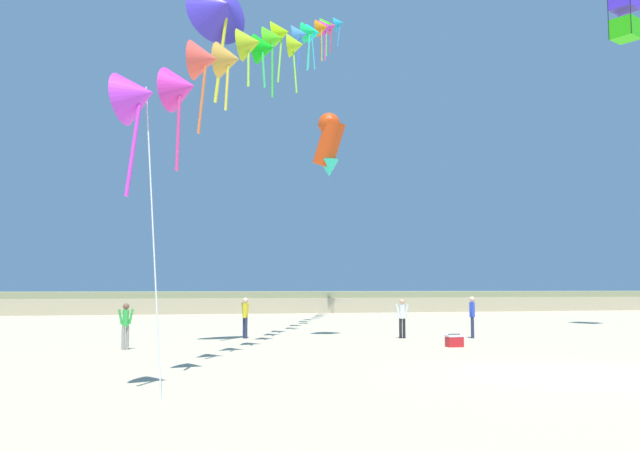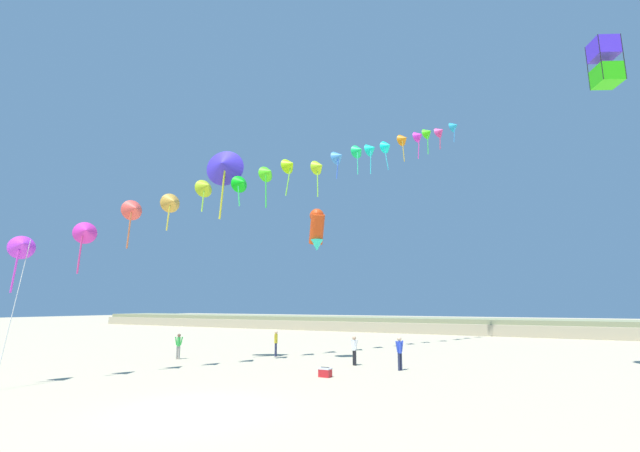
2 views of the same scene
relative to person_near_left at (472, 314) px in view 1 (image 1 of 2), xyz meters
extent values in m
plane|color=#C1B28E|center=(-3.17, -11.52, -1.01)|extent=(240.00, 240.00, 0.00)
cube|color=tan|center=(-3.17, 32.99, -0.39)|extent=(120.00, 9.29, 1.24)
cube|color=gray|center=(-3.17, 32.99, 0.41)|extent=(120.00, 7.90, 0.71)
cylinder|color=#282D4C|center=(0.03, 0.07, -0.57)|extent=(0.13, 0.13, 0.88)
cylinder|color=#282D4C|center=(-0.03, -0.07, -0.57)|extent=(0.13, 0.13, 0.88)
cylinder|color=blue|center=(0.00, 0.00, 0.18)|extent=(0.23, 0.23, 0.62)
cylinder|color=blue|center=(0.08, 0.18, 0.23)|extent=(0.16, 0.22, 0.59)
cylinder|color=blue|center=(-0.08, -0.18, 0.23)|extent=(0.16, 0.22, 0.59)
sphere|color=beige|center=(0.00, 0.00, 0.62)|extent=(0.24, 0.24, 0.24)
cylinder|color=black|center=(-2.96, 0.65, -0.59)|extent=(0.12, 0.12, 0.82)
cylinder|color=black|center=(-2.83, 0.58, -0.59)|extent=(0.12, 0.12, 0.82)
cylinder|color=white|center=(-2.89, 0.61, 0.11)|extent=(0.22, 0.22, 0.58)
cylinder|color=white|center=(-3.06, 0.69, 0.15)|extent=(0.21, 0.16, 0.55)
cylinder|color=white|center=(-2.72, 0.53, 0.15)|extent=(0.21, 0.16, 0.55)
sphere|color=tan|center=(-2.89, 0.61, 0.52)|extent=(0.22, 0.22, 0.22)
cylinder|color=gray|center=(-14.00, -2.16, -0.61)|extent=(0.12, 0.12, 0.80)
cylinder|color=gray|center=(-13.86, -2.11, -0.61)|extent=(0.12, 0.12, 0.80)
cylinder|color=green|center=(-13.93, -2.13, 0.07)|extent=(0.21, 0.21, 0.56)
cylinder|color=green|center=(-14.10, -2.20, 0.12)|extent=(0.20, 0.14, 0.54)
cylinder|color=green|center=(-13.76, -2.07, 0.12)|extent=(0.20, 0.14, 0.54)
sphere|color=brown|center=(-13.93, -2.13, 0.47)|extent=(0.22, 0.22, 0.22)
cylinder|color=#282D4C|center=(-9.33, 2.15, -0.58)|extent=(0.12, 0.12, 0.85)
cylinder|color=#282D4C|center=(-9.28, 2.01, -0.58)|extent=(0.12, 0.12, 0.85)
cylinder|color=yellow|center=(-9.30, 2.08, 0.15)|extent=(0.22, 0.22, 0.60)
cylinder|color=yellow|center=(-9.38, 2.26, 0.19)|extent=(0.16, 0.22, 0.57)
cylinder|color=yellow|center=(-9.23, 1.90, 0.19)|extent=(0.16, 0.22, 0.57)
sphere|color=beige|center=(-9.30, 2.08, 0.57)|extent=(0.23, 0.23, 0.23)
cone|color=#C535DD|center=(-13.37, -12.30, 5.03)|extent=(1.24, 1.36, 1.20)
cylinder|color=#E539D5|center=(-13.42, -12.44, 3.86)|extent=(0.29, 0.10, 1.88)
cone|color=#DD2FAA|center=(-12.43, -10.02, 5.93)|extent=(1.21, 1.34, 1.15)
cylinder|color=#E53989|center=(-12.48, -10.16, 4.79)|extent=(0.12, 0.12, 1.85)
cone|color=#F14F43|center=(-11.76, -7.92, 7.40)|extent=(1.05, 1.28, 1.11)
cylinder|color=orange|center=(-11.81, -8.06, 6.23)|extent=(0.25, 0.12, 1.90)
cone|color=gold|center=(-10.92, -6.14, 8.06)|extent=(1.12, 1.30, 1.11)
cylinder|color=yellow|center=(-10.98, -6.28, 7.14)|extent=(0.15, 0.14, 1.42)
cone|color=#A6C31D|center=(-10.06, -4.43, 9.26)|extent=(1.17, 1.33, 1.18)
cylinder|color=#9DE539|center=(-10.11, -4.57, 8.38)|extent=(0.09, 0.17, 1.31)
cone|color=#0BC714|center=(-9.22, -2.23, 9.94)|extent=(1.13, 1.31, 1.11)
cylinder|color=#39E56A|center=(-9.28, -2.37, 9.07)|extent=(0.18, 0.15, 1.30)
cone|color=#4CE81A|center=(-8.58, -0.27, 11.06)|extent=(1.17, 1.33, 1.17)
cylinder|color=#39E539|center=(-8.63, -0.41, 9.74)|extent=(0.10, 0.16, 2.20)
cone|color=#9FE80C|center=(-7.97, 1.47, 12.03)|extent=(1.14, 1.31, 1.18)
cylinder|color=#83E539|center=(-8.03, 1.33, 10.78)|extent=(0.26, 0.32, 2.04)
cone|color=#A9DD1A|center=(-6.87, 3.71, 12.38)|extent=(1.09, 1.29, 1.14)
cylinder|color=#8EE539|center=(-6.92, 3.57, 11.10)|extent=(0.21, 0.26, 2.12)
cone|color=#3E8DDA|center=(-6.25, 5.76, 13.69)|extent=(1.15, 1.30, 1.20)
cylinder|color=blue|center=(-6.30, 5.62, 12.68)|extent=(0.24, 0.08, 1.58)
cone|color=#12D661|center=(-5.35, 7.62, 14.63)|extent=(1.17, 1.32, 1.13)
cylinder|color=#39E5A8|center=(-5.40, 7.48, 13.52)|extent=(0.13, 0.16, 1.80)
cone|color=#10E3BD|center=(-4.96, 9.47, 15.32)|extent=(1.14, 1.29, 1.21)
cylinder|color=#39DBE5|center=(-5.02, 9.33, 14.12)|extent=(0.19, 0.19, 1.97)
cone|color=#0CEED5|center=(-4.25, 11.40, 16.09)|extent=(1.14, 1.31, 1.11)
cylinder|color=#39CFE5|center=(-4.30, 11.26, 14.87)|extent=(0.30, 0.29, 1.98)
cone|color=orange|center=(-3.28, 13.29, 17.23)|extent=(1.18, 1.33, 1.14)
cylinder|color=gold|center=(-3.34, 13.15, 16.05)|extent=(0.15, 0.27, 1.93)
cone|color=#DC2CC6|center=(-2.47, 15.58, 18.23)|extent=(1.22, 1.34, 1.20)
cylinder|color=#E539A7|center=(-2.53, 15.44, 16.94)|extent=(0.19, 0.28, 2.13)
cone|color=#41EB10|center=(-1.99, 17.25, 19.07)|extent=(1.28, 1.37, 1.22)
cylinder|color=#39E53C|center=(-2.05, 17.11, 17.82)|extent=(0.11, 0.18, 2.06)
cone|color=#E23A8A|center=(-1.21, 19.17, 19.77)|extent=(1.33, 1.40, 1.23)
cylinder|color=#E53961|center=(-1.26, 19.03, 18.68)|extent=(0.15, 0.09, 1.73)
cone|color=#20A1C4|center=(-0.11, 21.05, 20.82)|extent=(1.22, 1.34, 1.22)
cylinder|color=#3997E5|center=(-0.16, 20.91, 19.81)|extent=(0.24, 0.08, 1.57)
cylinder|color=silver|center=(-12.99, -12.52, 2.15)|extent=(0.48, 0.96, 6.31)
cone|color=#4231C8|center=(-10.82, -2.14, 11.36)|extent=(2.74, 2.05, 2.59)
cone|color=yellow|center=(-10.82, -2.14, 11.38)|extent=(1.53, 1.18, 1.43)
cylinder|color=yellow|center=(-10.82, -2.14, 9.40)|extent=(0.47, 0.22, 3.17)
cylinder|color=#DD4113|center=(-5.83, 1.47, 7.29)|extent=(1.71, 1.73, 2.14)
sphere|color=#DD4113|center=(-5.83, 1.47, 8.16)|extent=(0.95, 0.95, 0.95)
cone|color=#2DE5BF|center=(-5.83, 1.47, 6.21)|extent=(1.16, 1.16, 0.73)
sphere|color=black|center=(-5.83, 1.47, 8.44)|extent=(0.20, 0.20, 0.20)
cube|color=#2BC710|center=(11.09, 3.85, 14.81)|extent=(1.62, 1.62, 1.07)
cube|color=#4C2DE5|center=(11.09, 3.85, 16.42)|extent=(1.62, 1.62, 1.07)
cylinder|color=black|center=(11.36, 4.66, 15.62)|extent=(0.04, 0.04, 2.68)
cylinder|color=black|center=(10.27, 4.13, 15.62)|extent=(0.04, 0.04, 2.68)
cylinder|color=black|center=(10.81, 3.04, 15.62)|extent=(0.04, 0.04, 2.68)
cube|color=red|center=(-2.53, -3.71, -0.83)|extent=(0.56, 0.40, 0.36)
cube|color=white|center=(-2.53, -3.71, -0.62)|extent=(0.58, 0.41, 0.06)
cylinder|color=black|center=(-2.53, -3.71, -0.56)|extent=(0.45, 0.03, 0.03)
camera|label=1|loc=(-12.87, -26.37, 1.11)|focal=38.00mm
camera|label=2|loc=(7.41, -22.69, 2.41)|focal=24.00mm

